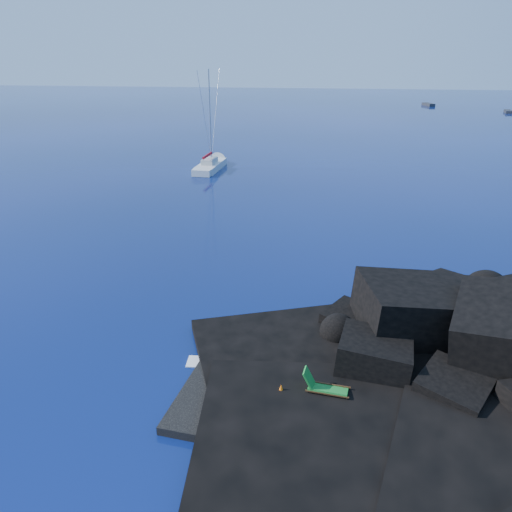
{
  "coord_description": "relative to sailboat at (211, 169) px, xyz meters",
  "views": [
    {
      "loc": [
        5.79,
        -15.79,
        12.99
      ],
      "look_at": [
        1.63,
        10.98,
        2.0
      ],
      "focal_mm": 35.0,
      "sensor_mm": 36.0,
      "label": 1
    }
  ],
  "objects": [
    {
      "name": "distant_boat_b",
      "position": [
        55.2,
        72.38,
        0.0
      ],
      "size": [
        2.06,
        4.65,
        0.6
      ],
      "primitive_type": "cube",
      "rotation": [
        0.0,
        0.0,
        -0.15
      ],
      "color": "#242529",
      "rests_on": "ground"
    },
    {
      "name": "deck_chair",
      "position": [
        14.97,
        -42.02,
        0.96
      ],
      "size": [
        1.84,
        0.97,
        1.21
      ],
      "primitive_type": null,
      "rotation": [
        0.0,
        0.0,
        -0.12
      ],
      "color": "#1B792B",
      "rests_on": "beach"
    },
    {
      "name": "sunbather",
      "position": [
        14.57,
        -43.68,
        0.52
      ],
      "size": [
        1.83,
        0.64,
        0.24
      ],
      "primitive_type": null,
      "rotation": [
        0.0,
        0.0,
        -0.12
      ],
      "color": "#E8AE7A",
      "rests_on": "towel"
    },
    {
      "name": "ground",
      "position": [
        8.87,
        -42.72,
        0.0
      ],
      "size": [
        400.0,
        400.0,
        0.0
      ],
      "primitive_type": "plane",
      "color": "black",
      "rests_on": "ground"
    },
    {
      "name": "headland",
      "position": [
        21.87,
        -39.72,
        0.0
      ],
      "size": [
        24.0,
        24.0,
        3.6
      ],
      "primitive_type": null,
      "color": "black",
      "rests_on": "ground"
    },
    {
      "name": "beach",
      "position": [
        13.37,
        -42.22,
        0.0
      ],
      "size": [
        9.08,
        6.86,
        0.7
      ],
      "primitive_type": "cube",
      "rotation": [
        0.0,
        0.0,
        -0.1
      ],
      "color": "black",
      "rests_on": "ground"
    },
    {
      "name": "surf_foam",
      "position": [
        13.87,
        -37.72,
        0.0
      ],
      "size": [
        10.0,
        8.0,
        0.06
      ],
      "primitive_type": null,
      "color": "white",
      "rests_on": "ground"
    },
    {
      "name": "distant_boat_a",
      "position": [
        39.23,
        87.43,
        0.0
      ],
      "size": [
        2.9,
        5.38,
        0.69
      ],
      "primitive_type": "cube",
      "rotation": [
        0.0,
        0.0,
        0.27
      ],
      "color": "#27282D",
      "rests_on": "ground"
    },
    {
      "name": "towel",
      "position": [
        14.57,
        -43.68,
        0.38
      ],
      "size": [
        2.0,
        1.12,
        0.05
      ],
      "primitive_type": "cube",
      "rotation": [
        0.0,
        0.0,
        -0.12
      ],
      "color": "silver",
      "rests_on": "beach"
    },
    {
      "name": "marker_cone",
      "position": [
        13.14,
        -42.21,
        0.61
      ],
      "size": [
        0.38,
        0.38,
        0.52
      ],
      "primitive_type": "cone",
      "rotation": [
        0.0,
        0.0,
        -0.11
      ],
      "color": "orange",
      "rests_on": "beach"
    },
    {
      "name": "sailboat",
      "position": [
        0.0,
        0.0,
        0.0
      ],
      "size": [
        2.69,
        11.06,
        11.52
      ],
      "primitive_type": null,
      "rotation": [
        0.0,
        0.0,
        -0.04
      ],
      "color": "silver",
      "rests_on": "ground"
    }
  ]
}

